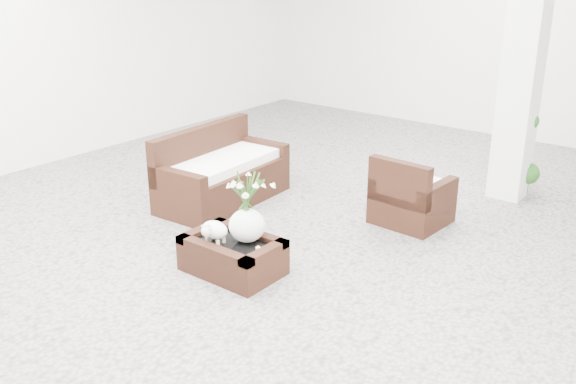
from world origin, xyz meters
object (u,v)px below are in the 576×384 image
Objects in this scene: loveseat at (223,167)px; coffee_table at (233,257)px; topiary at (521,138)px; armchair at (413,189)px.

coffee_table is at bearing -136.90° from loveseat.
coffee_table is 4.04m from topiary.
loveseat is at bearing 25.10° from armchair.
armchair is at bearing -71.41° from loveseat.
armchair is 1.78m from topiary.
armchair reaches higher than coffee_table.
loveseat reaches higher than armchair.
armchair is at bearing -109.19° from topiary.
loveseat is (-2.10, -0.83, 0.05)m from armchair.
armchair is 0.54× the size of topiary.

